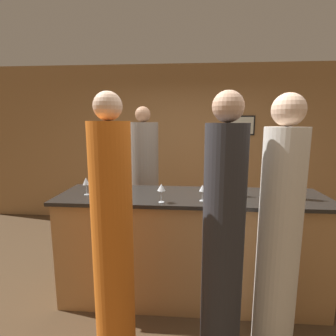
# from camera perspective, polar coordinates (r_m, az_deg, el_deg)

# --- Properties ---
(ground_plane) EXTENTS (14.00, 14.00, 0.00)m
(ground_plane) POSITION_cam_1_polar(r_m,az_deg,el_deg) (3.09, 4.77, -25.84)
(ground_plane) COLOR #4C3823
(back_wall) EXTENTS (8.00, 0.08, 2.80)m
(back_wall) POSITION_cam_1_polar(r_m,az_deg,el_deg) (4.77, 4.92, 5.03)
(back_wall) COLOR #A37547
(back_wall) RESTS_ON ground_plane
(bar_counter) EXTENTS (2.63, 0.72, 1.10)m
(bar_counter) POSITION_cam_1_polar(r_m,az_deg,el_deg) (2.80, 4.94, -16.67)
(bar_counter) COLOR #B27F4C
(bar_counter) RESTS_ON ground_plane
(bartender) EXTENTS (0.38, 0.38, 2.00)m
(bartender) POSITION_cam_1_polar(r_m,az_deg,el_deg) (3.40, -5.23, -5.01)
(bartender) COLOR gray
(bartender) RESTS_ON ground_plane
(guest_0) EXTENTS (0.29, 0.29, 2.00)m
(guest_0) POSITION_cam_1_polar(r_m,az_deg,el_deg) (1.96, -11.88, -16.02)
(guest_0) COLOR orange
(guest_0) RESTS_ON ground_plane
(guest_1) EXTENTS (0.29, 0.29, 2.00)m
(guest_1) POSITION_cam_1_polar(r_m,az_deg,el_deg) (2.11, 22.91, -14.59)
(guest_1) COLOR silver
(guest_1) RESTS_ON ground_plane
(guest_2) EXTENTS (0.29, 0.29, 2.00)m
(guest_2) POSITION_cam_1_polar(r_m,az_deg,el_deg) (1.94, 11.84, -16.18)
(guest_2) COLOR #2D2D33
(guest_2) RESTS_ON ground_plane
(wine_bottle_0) EXTENTS (0.07, 0.07, 0.26)m
(wine_bottle_0) POSITION_cam_1_polar(r_m,az_deg,el_deg) (2.72, 27.02, -4.07)
(wine_bottle_0) COLOR #19381E
(wine_bottle_0) RESTS_ON bar_counter
(wine_bottle_1) EXTENTS (0.08, 0.08, 0.29)m
(wine_bottle_1) POSITION_cam_1_polar(r_m,az_deg,el_deg) (2.94, -13.02, -2.11)
(wine_bottle_1) COLOR black
(wine_bottle_1) RESTS_ON bar_counter
(wine_bottle_2) EXTENTS (0.07, 0.07, 0.29)m
(wine_bottle_2) POSITION_cam_1_polar(r_m,az_deg,el_deg) (2.62, 13.14, -3.41)
(wine_bottle_2) COLOR black
(wine_bottle_2) RESTS_ON bar_counter
(ice_bucket) EXTENTS (0.15, 0.15, 0.19)m
(ice_bucket) POSITION_cam_1_polar(r_m,az_deg,el_deg) (2.73, -13.93, -3.37)
(ice_bucket) COLOR silver
(ice_bucket) RESTS_ON bar_counter
(wine_glass_0) EXTENTS (0.06, 0.06, 0.15)m
(wine_glass_0) POSITION_cam_1_polar(r_m,az_deg,el_deg) (2.39, 7.53, -4.51)
(wine_glass_0) COLOR silver
(wine_glass_0) RESTS_ON bar_counter
(wine_glass_1) EXTENTS (0.07, 0.07, 0.17)m
(wine_glass_1) POSITION_cam_1_polar(r_m,az_deg,el_deg) (2.33, -1.46, -4.37)
(wine_glass_1) COLOR silver
(wine_glass_1) RESTS_ON bar_counter
(wine_glass_2) EXTENTS (0.07, 0.07, 0.18)m
(wine_glass_2) POSITION_cam_1_polar(r_m,az_deg,el_deg) (2.69, -17.41, -2.87)
(wine_glass_2) COLOR silver
(wine_glass_2) RESTS_ON bar_counter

